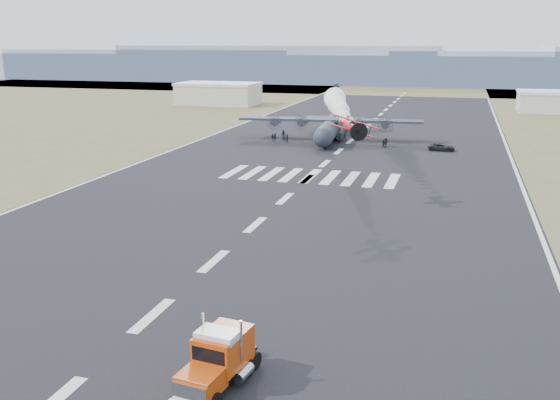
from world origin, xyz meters
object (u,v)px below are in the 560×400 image
at_px(semi_truck, 219,358).
at_px(transport_aircraft, 331,126).
at_px(support_vehicle, 442,147).
at_px(crew_e, 284,135).
at_px(crew_f, 386,142).
at_px(crew_a, 339,140).
at_px(crew_g, 320,137).
at_px(aerobatic_biplane, 352,127).
at_px(hangar_left, 219,93).
at_px(crew_d, 273,137).
at_px(crew_b, 384,144).
at_px(crew_h, 287,139).
at_px(crew_c, 275,137).
at_px(hangar_right, 556,102).

xyz_separation_m(semi_truck, transport_aircraft, (-12.54, 93.21, 1.04)).
xyz_separation_m(support_vehicle, crew_e, (-31.12, 4.59, 0.28)).
distance_m(crew_e, crew_f, 21.15).
distance_m(crew_a, crew_g, 5.40).
xyz_separation_m(aerobatic_biplane, transport_aircraft, (-12.78, 50.67, -6.83)).
xyz_separation_m(hangar_left, crew_d, (37.24, -65.42, -2.63)).
bearing_deg(crew_g, aerobatic_biplane, 4.70).
bearing_deg(crew_f, crew_b, 167.43).
relative_size(crew_f, crew_g, 1.01).
relative_size(crew_b, crew_d, 1.03).
bearing_deg(transport_aircraft, crew_f, -34.60).
relative_size(hangar_left, crew_h, 14.80).
bearing_deg(semi_truck, crew_c, 112.05).
bearing_deg(crew_b, crew_e, 12.11).
bearing_deg(crew_h, crew_c, 127.59).
bearing_deg(aerobatic_biplane, hangar_right, 57.40).
bearing_deg(crew_a, aerobatic_biplane, -88.70).
xyz_separation_m(crew_d, crew_h, (3.32, -0.97, 0.05)).
xyz_separation_m(hangar_right, crew_d, (-60.76, -70.42, -2.23)).
bearing_deg(hangar_left, crew_d, -60.35).
distance_m(crew_a, crew_h, 10.13).
distance_m(crew_c, crew_f, 21.93).
bearing_deg(crew_b, hangar_left, -24.18).
height_order(aerobatic_biplane, support_vehicle, aerobatic_biplane).
bearing_deg(crew_d, crew_b, -25.35).
bearing_deg(support_vehicle, crew_e, 87.77).
xyz_separation_m(semi_truck, crew_h, (-19.64, 86.01, -0.86)).
height_order(crew_d, crew_f, crew_f).
bearing_deg(crew_a, support_vehicle, -16.39).
relative_size(hangar_right, crew_d, 13.17).
bearing_deg(crew_b, crew_c, 19.33).
height_order(transport_aircraft, crew_h, transport_aircraft).
xyz_separation_m(hangar_right, transport_aircraft, (-50.35, -64.19, -0.29)).
relative_size(hangar_left, support_vehicle, 5.13).
distance_m(semi_truck, support_vehicle, 85.80).
height_order(semi_truck, aerobatic_biplane, aerobatic_biplane).
bearing_deg(semi_truck, transport_aircraft, 105.25).
relative_size(semi_truck, crew_g, 4.60).
bearing_deg(crew_a, hangar_right, 44.93).
xyz_separation_m(hangar_right, crew_c, (-60.33, -70.13, -2.23)).
height_order(crew_e, crew_f, crew_e).
bearing_deg(crew_g, hangar_right, 130.48).
distance_m(aerobatic_biplane, crew_h, 48.59).
xyz_separation_m(hangar_right, crew_g, (-51.78, -67.27, -2.16)).
bearing_deg(crew_c, hangar_left, 59.31).
xyz_separation_m(hangar_left, semi_truck, (60.19, -152.40, -1.72)).
distance_m(crew_a, crew_d, 13.39).
height_order(transport_aircraft, crew_e, transport_aircraft).
distance_m(aerobatic_biplane, crew_b, 43.74).
distance_m(transport_aircraft, crew_f, 13.78).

